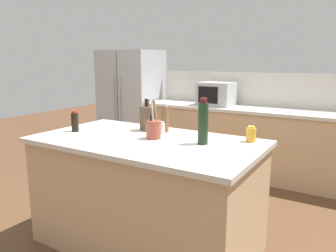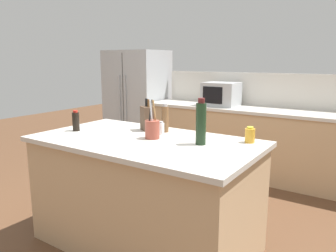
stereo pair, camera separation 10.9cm
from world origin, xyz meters
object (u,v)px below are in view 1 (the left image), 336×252
object	(u,v)px
soy_sauce_bottle	(75,122)
salt_shaker	(162,128)
microwave	(216,94)
pepper_grinder	(165,119)
honey_jar	(251,134)
knife_block	(147,118)
refrigerator	(132,103)
utensil_crock	(154,129)
wine_bottle	(203,123)

from	to	relation	value
soy_sauce_bottle	salt_shaker	xyz separation A→B (m)	(0.73, 0.31, -0.03)
microwave	pepper_grinder	world-z (taller)	microwave
honey_jar	knife_block	bearing A→B (deg)	-175.34
refrigerator	honey_jar	world-z (taller)	refrigerator
refrigerator	salt_shaker	distance (m)	2.79
refrigerator	salt_shaker	bearing A→B (deg)	-46.85
refrigerator	microwave	distance (m)	1.58
microwave	utensil_crock	xyz separation A→B (m)	(0.37, -2.15, -0.08)
salt_shaker	pepper_grinder	world-z (taller)	pepper_grinder
utensil_crock	salt_shaker	xyz separation A→B (m)	(-0.02, 0.16, -0.03)
utensil_crock	wine_bottle	world-z (taller)	wine_bottle
utensil_crock	soy_sauce_bottle	xyz separation A→B (m)	(-0.76, -0.15, 0.01)
microwave	knife_block	world-z (taller)	microwave
utensil_crock	wine_bottle	size ratio (longest dim) A/B	0.90
refrigerator	soy_sauce_bottle	size ratio (longest dim) A/B	9.16
refrigerator	wine_bottle	distance (m)	3.20
microwave	honey_jar	size ratio (longest dim) A/B	3.73
microwave	soy_sauce_bottle	xyz separation A→B (m)	(-0.39, -2.29, -0.07)
refrigerator	pepper_grinder	size ratio (longest dim) A/B	6.73
microwave	salt_shaker	xyz separation A→B (m)	(0.35, -1.98, -0.11)
wine_bottle	honey_jar	size ratio (longest dim) A/B	2.83
utensil_crock	soy_sauce_bottle	size ratio (longest dim) A/B	1.69
pepper_grinder	salt_shaker	bearing A→B (deg)	-74.11
pepper_grinder	microwave	bearing A→B (deg)	99.58
microwave	wine_bottle	world-z (taller)	wine_bottle
refrigerator	microwave	bearing A→B (deg)	-1.89
salt_shaker	pepper_grinder	size ratio (longest dim) A/B	0.45
pepper_grinder	utensil_crock	bearing A→B (deg)	-78.74
refrigerator	knife_block	size ratio (longest dim) A/B	5.97
refrigerator	utensil_crock	world-z (taller)	refrigerator
microwave	honey_jar	xyz separation A→B (m)	(1.09, -1.83, -0.10)
refrigerator	wine_bottle	size ratio (longest dim) A/B	4.85
utensil_crock	soy_sauce_bottle	bearing A→B (deg)	-169.08
knife_block	pepper_grinder	size ratio (longest dim) A/B	1.13
wine_bottle	salt_shaker	xyz separation A→B (m)	(-0.45, 0.11, -0.11)
honey_jar	pepper_grinder	bearing A→B (deg)	-176.46
microwave	pepper_grinder	xyz separation A→B (m)	(0.32, -1.88, -0.04)
salt_shaker	honey_jar	distance (m)	0.76
microwave	soy_sauce_bottle	size ratio (longest dim) A/B	2.49
knife_block	utensil_crock	world-z (taller)	utensil_crock
knife_block	wine_bottle	distance (m)	0.68
microwave	pepper_grinder	size ratio (longest dim) A/B	1.83
microwave	knife_block	distance (m)	1.91
microwave	pepper_grinder	bearing A→B (deg)	-80.42
pepper_grinder	soy_sauce_bottle	bearing A→B (deg)	-149.66
salt_shaker	wine_bottle	bearing A→B (deg)	-14.02
wine_bottle	pepper_grinder	bearing A→B (deg)	155.56
knife_block	utensil_crock	xyz separation A→B (m)	(0.23, -0.24, -0.03)
microwave	honey_jar	world-z (taller)	microwave
refrigerator	pepper_grinder	bearing A→B (deg)	-45.79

